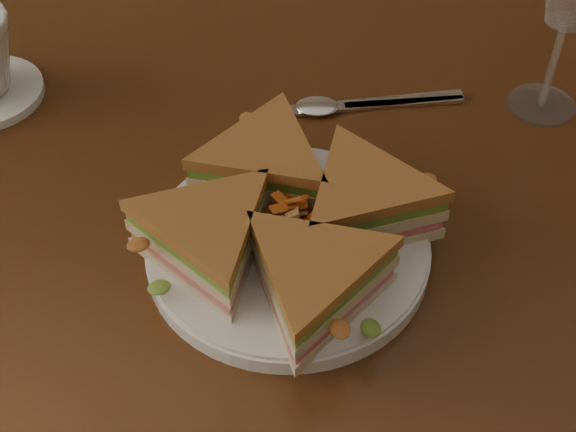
{
  "coord_description": "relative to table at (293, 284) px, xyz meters",
  "views": [
    {
      "loc": [
        -0.01,
        -0.52,
        1.3
      ],
      "look_at": [
        -0.01,
        -0.05,
        0.8
      ],
      "focal_mm": 50.0,
      "sensor_mm": 36.0,
      "label": 1
    }
  ],
  "objects": [
    {
      "name": "plate",
      "position": [
        -0.01,
        -0.05,
        0.11
      ],
      "size": [
        0.25,
        0.25,
        0.02
      ],
      "primitive_type": "cylinder",
      "color": "silver",
      "rests_on": "table"
    },
    {
      "name": "crisps_mound",
      "position": [
        -0.01,
        -0.05,
        0.14
      ],
      "size": [
        0.09,
        0.09,
        0.05
      ],
      "primitive_type": null,
      "color": "#C75919",
      "rests_on": "plate"
    },
    {
      "name": "knife",
      "position": [
        0.07,
        0.16,
        0.1
      ],
      "size": [
        0.21,
        0.04,
        0.0
      ],
      "rotation": [
        0.0,
        0.0,
        0.14
      ],
      "color": "silver",
      "rests_on": "table"
    },
    {
      "name": "sandwich_wedges",
      "position": [
        -0.01,
        -0.05,
        0.14
      ],
      "size": [
        0.32,
        0.32,
        0.06
      ],
      "color": "beige",
      "rests_on": "plate"
    },
    {
      "name": "spoon",
      "position": [
        0.05,
        0.16,
        0.1
      ],
      "size": [
        0.18,
        0.04,
        0.01
      ],
      "rotation": [
        0.0,
        0.0,
        0.09
      ],
      "color": "silver",
      "rests_on": "table"
    },
    {
      "name": "table",
      "position": [
        0.0,
        0.0,
        0.0
      ],
      "size": [
        1.2,
        0.8,
        0.75
      ],
      "color": "#32190B",
      "rests_on": "ground"
    }
  ]
}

